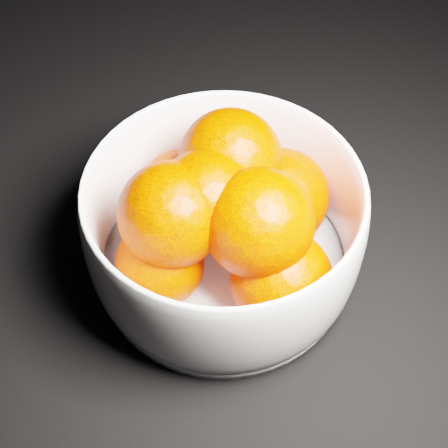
{
  "coord_description": "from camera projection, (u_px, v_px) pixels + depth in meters",
  "views": [
    {
      "loc": [
        -0.05,
        -0.15,
        0.48
      ],
      "look_at": [
        -0.06,
        0.18,
        0.06
      ],
      "focal_mm": 50.0,
      "sensor_mm": 36.0,
      "label": 1
    }
  ],
  "objects": [
    {
      "name": "orange_pile",
      "position": [
        227.0,
        213.0,
        0.52
      ],
      "size": [
        0.18,
        0.18,
        0.14
      ],
      "color": "#E72C00",
      "rests_on": "bowl"
    },
    {
      "name": "bowl",
      "position": [
        224.0,
        228.0,
        0.54
      ],
      "size": [
        0.24,
        0.24,
        0.12
      ],
      "rotation": [
        0.0,
        0.0,
        -0.14
      ],
      "color": "silver",
      "rests_on": "ground"
    }
  ]
}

